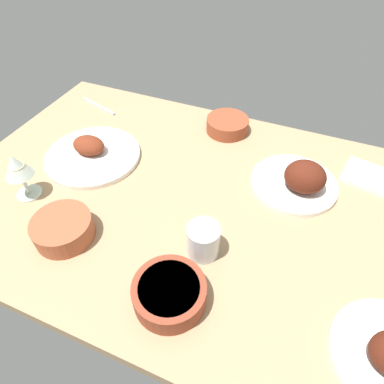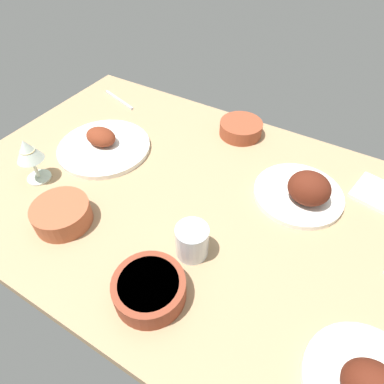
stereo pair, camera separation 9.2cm
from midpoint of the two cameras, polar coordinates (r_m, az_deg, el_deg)
name	(u,v)px [view 1 (the left image)]	position (r cm, az deg, el deg)	size (l,w,h in cm)	color
dining_table	(192,202)	(94.81, -2.77, -1.83)	(140.00, 90.00, 4.00)	tan
plate_center_main	(92,153)	(111.21, -19.29, 6.24)	(29.95, 29.95, 6.81)	white
plate_near_viewer	(299,180)	(96.75, 15.60, 1.86)	(24.97, 24.97, 10.44)	white
bowl_potatoes	(227,124)	(116.39, 3.89, 11.56)	(14.54, 14.54, 4.79)	brown
bowl_cream	(169,293)	(73.39, -7.69, -17.18)	(15.91, 15.91, 5.63)	brown
bowl_onions	(63,228)	(89.87, -24.32, -5.89)	(14.92, 14.92, 5.79)	#A35133
wine_glass	(17,168)	(101.06, -30.51, 3.48)	(7.60, 7.60, 14.00)	silver
water_tumbler	(203,240)	(78.27, -1.44, -8.61)	(7.96, 7.96, 8.69)	silver
folded_napkin	(379,180)	(109.63, 27.66, 1.67)	(19.91, 12.45, 1.20)	white
fork_loose	(98,106)	(136.59, -17.87, 13.94)	(17.92, 0.90, 0.80)	silver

